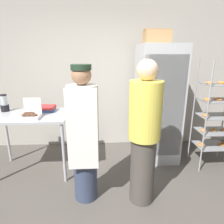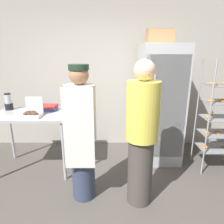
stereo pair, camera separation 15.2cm
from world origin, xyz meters
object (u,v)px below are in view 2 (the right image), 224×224
at_px(donut_box, 33,114).
at_px(blender_pitcher, 10,102).
at_px(person_customer, 142,135).
at_px(binder_stack, 49,107).
at_px(baking_rack, 221,117).
at_px(cardboard_storage_box, 160,37).
at_px(person_baker, 82,134).
at_px(refrigerator, 161,105).

relative_size(donut_box, blender_pitcher, 1.01).
xyz_separation_m(blender_pitcher, person_customer, (1.97, -0.94, -0.16)).
bearing_deg(binder_stack, baking_rack, -2.93).
height_order(cardboard_storage_box, person_baker, cardboard_storage_box).
relative_size(donut_box, person_customer, 0.15).
distance_m(blender_pitcher, binder_stack, 0.63).
relative_size(baking_rack, blender_pitcher, 6.47).
bearing_deg(person_baker, person_customer, -6.53).
distance_m(refrigerator, baking_rack, 0.91).
bearing_deg(binder_stack, cardboard_storage_box, 8.92).
xyz_separation_m(refrigerator, binder_stack, (-1.80, -0.20, 0.00)).
bearing_deg(baking_rack, person_baker, -160.92).
relative_size(baking_rack, person_customer, 0.99).
xyz_separation_m(donut_box, binder_stack, (0.11, 0.35, -0.01)).
height_order(refrigerator, person_customer, refrigerator).
xyz_separation_m(baking_rack, binder_stack, (-2.64, 0.14, 0.11)).
distance_m(baking_rack, blender_pitcher, 3.28).
bearing_deg(baking_rack, cardboard_storage_box, 155.66).
height_order(blender_pitcher, person_customer, person_customer).
bearing_deg(refrigerator, blender_pitcher, -176.21).
xyz_separation_m(blender_pitcher, person_baker, (1.27, -0.86, -0.17)).
bearing_deg(donut_box, refrigerator, 15.80).
distance_m(person_baker, person_customer, 0.70).
xyz_separation_m(baking_rack, blender_pitcher, (-3.27, 0.17, 0.18)).
relative_size(refrigerator, person_customer, 1.11).
relative_size(donut_box, cardboard_storage_box, 0.66).
xyz_separation_m(donut_box, blender_pitcher, (-0.51, 0.38, 0.07)).
height_order(donut_box, person_customer, person_customer).
relative_size(refrigerator, donut_box, 7.20).
xyz_separation_m(refrigerator, baking_rack, (0.84, -0.33, -0.11)).
xyz_separation_m(cardboard_storage_box, person_baker, (-1.10, -1.10, -1.16)).
bearing_deg(refrigerator, person_customer, -112.57).
distance_m(refrigerator, blender_pitcher, 2.43).
bearing_deg(baking_rack, donut_box, -175.62).
distance_m(donut_box, blender_pitcher, 0.64).
xyz_separation_m(donut_box, cardboard_storage_box, (1.85, 0.62, 1.06)).
bearing_deg(donut_box, person_customer, -21.04).
height_order(baking_rack, blender_pitcher, baking_rack).
bearing_deg(blender_pitcher, baking_rack, -2.98).
xyz_separation_m(binder_stack, person_baker, (0.64, -0.83, -0.10)).
distance_m(refrigerator, cardboard_storage_box, 1.07).
bearing_deg(donut_box, blender_pitcher, 143.31).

